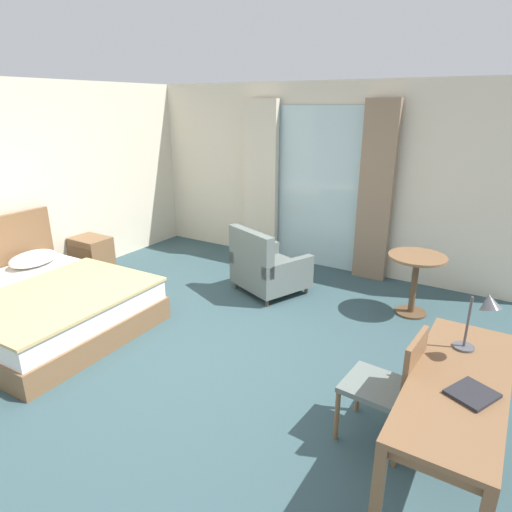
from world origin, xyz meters
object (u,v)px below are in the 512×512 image
nightstand (92,256)px  armchair_by_window (267,268)px  bed (38,304)px  desk_lamp (484,310)px  desk_chair (391,383)px  writing_desk (457,391)px  closed_book (472,394)px  round_cafe_table (416,271)px

nightstand → armchair_by_window: armchair_by_window is taller
bed → nightstand: (-0.79, 1.34, 0.01)m
desk_lamp → armchair_by_window: (-2.53, 1.57, -0.73)m
nightstand → desk_chair: size_ratio=0.61×
writing_desk → nightstand: bearing=166.9°
nightstand → armchair_by_window: (2.42, 0.76, 0.06)m
desk_lamp → armchair_by_window: 3.07m
writing_desk → desk_chair: 0.44m
nightstand → desk_lamp: bearing=-9.3°
desk_chair → desk_lamp: 0.78m
nightstand → armchair_by_window: bearing=17.4°
closed_book → round_cafe_table: size_ratio=0.36×
writing_desk → armchair_by_window: size_ratio=1.54×
desk_lamp → armchair_by_window: desk_lamp is taller
round_cafe_table → writing_desk: bearing=-71.9°
bed → armchair_by_window: size_ratio=2.06×
desk_lamp → round_cafe_table: 2.16m
bed → nightstand: bed is taller
bed → nightstand: 1.55m
bed → round_cafe_table: bearing=36.0°
armchair_by_window → round_cafe_table: bearing=11.7°
bed → writing_desk: 4.14m
armchair_by_window → round_cafe_table: 1.79m
desk_chair → round_cafe_table: desk_chair is taller
writing_desk → desk_chair: bearing=171.0°
desk_chair → round_cafe_table: size_ratio=1.26×
bed → desk_chair: bearing=4.0°
nightstand → round_cafe_table: bearing=15.1°
bed → closed_book: 4.23m
nightstand → desk_lamp: size_ratio=1.10×
round_cafe_table → bed: bearing=-144.0°
bed → round_cafe_table: bed is taller
bed → nightstand: bearing=120.5°
writing_desk → armchair_by_window: 3.14m
closed_book → round_cafe_table: 2.54m
armchair_by_window → writing_desk: bearing=-37.5°
writing_desk → desk_lamp: size_ratio=3.15×
desk_chair → closed_book: 0.59m
bed → closed_book: bearing=0.8°
desk_chair → closed_book: bearing=-22.0°
desk_lamp → desk_chair: bearing=-150.6°
bed → desk_lamp: size_ratio=4.21×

